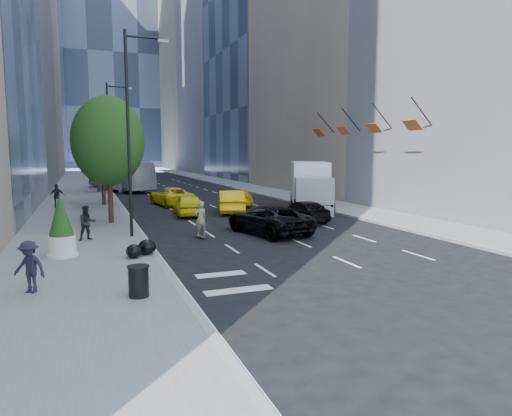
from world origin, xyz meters
name	(u,v)px	position (x,y,z in m)	size (l,w,h in m)	color
ground	(283,245)	(0.00, 0.00, 0.00)	(160.00, 160.00, 0.00)	black
sidewalk_left	(81,194)	(-9.00, 30.00, 0.07)	(6.00, 120.00, 0.15)	slate
sidewalk_right	(256,189)	(10.00, 30.00, 0.07)	(4.00, 120.00, 0.15)	slate
tower_left_end	(9,29)	(-22.00, 92.00, 30.00)	(20.00, 28.00, 60.00)	#2A3242
tower_right_mid	(235,14)	(22.00, 74.00, 32.50)	(20.00, 24.00, 65.00)	slate
tower_right_far	(206,71)	(22.00, 98.00, 25.00)	(20.00, 24.00, 50.00)	gray
tower_distant	(109,5)	(0.00, 120.00, 45.00)	(40.00, 20.00, 90.00)	#2A3242
lamp_near	(132,122)	(-6.32, 4.00, 5.81)	(2.13, 0.22, 10.00)	black
lamp_far	(111,135)	(-6.32, 22.00, 5.81)	(2.13, 0.22, 10.00)	black
tree_near	(108,141)	(-7.20, 9.00, 4.97)	(4.20, 4.20, 7.46)	black
tree_mid	(101,140)	(-7.20, 19.00, 5.32)	(4.50, 4.50, 7.99)	black
tree_far	(97,149)	(-7.20, 32.00, 4.62)	(3.90, 3.90, 6.92)	black
traffic_signal	(102,153)	(-6.40, 40.00, 4.23)	(2.48, 0.53, 5.20)	black
facade_flags	(360,127)	(10.64, 10.00, 6.18)	(1.85, 13.30, 2.05)	black
skateboarder	(201,221)	(-3.20, 3.00, 0.87)	(0.63, 0.42, 1.74)	#867854
black_sedan_lincoln	(268,220)	(0.50, 3.00, 0.76)	(2.52, 5.47, 1.52)	black
black_sedan_mercedes	(303,211)	(4.20, 6.24, 0.65)	(1.81, 4.46, 1.30)	black
taxi_a	(188,204)	(-2.00, 11.50, 0.76)	(1.79, 4.44, 1.51)	yellow
taxi_b	(231,201)	(1.20, 11.80, 0.81)	(1.72, 4.92, 1.62)	#F7B70D
taxi_c	(171,196)	(-2.00, 18.00, 0.73)	(2.43, 5.26, 1.46)	yellow
taxi_d	(241,198)	(3.25, 15.50, 0.63)	(1.76, 4.33, 1.26)	yellow
city_bus	(120,175)	(-4.80, 34.54, 1.74)	(2.92, 12.50, 3.48)	silver
box_truck	(311,186)	(7.33, 11.31, 1.82)	(5.34, 7.91, 3.57)	white
pedestrian_a	(87,223)	(-8.58, 3.70, 0.98)	(0.81, 0.63, 1.66)	black
pedestrian_b	(57,196)	(-10.58, 18.00, 1.05)	(1.05, 0.44, 1.80)	black
pedestrian_c	(29,267)	(-10.26, -4.47, 0.94)	(1.02, 0.59, 1.58)	black
trash_can	(139,282)	(-7.26, -6.00, 0.59)	(0.59, 0.59, 0.88)	black
planter_shrub	(61,227)	(-9.56, 0.39, 1.37)	(1.07, 1.07, 2.57)	#ECE2C4
garbage_bags	(142,249)	(-6.54, -0.64, 0.45)	(1.26, 1.21, 0.62)	black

